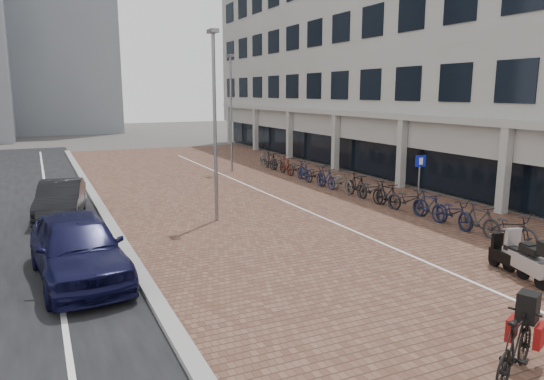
{
  "coord_description": "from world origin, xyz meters",
  "views": [
    {
      "loc": [
        -7.22,
        -9.5,
        4.6
      ],
      "look_at": [
        0.0,
        6.0,
        1.3
      ],
      "focal_mm": 33.48,
      "sensor_mm": 36.0,
      "label": 1
    }
  ],
  "objects_px": {
    "car_dark": "(61,200)",
    "parking_sign": "(420,174)",
    "hero_bike": "(516,346)",
    "scooter_front": "(527,258)",
    "scooter_mid": "(510,255)",
    "car_navy": "(78,248)"
  },
  "relations": [
    {
      "from": "hero_bike",
      "to": "scooter_front",
      "type": "height_order",
      "value": "hero_bike"
    },
    {
      "from": "scooter_mid",
      "to": "parking_sign",
      "type": "bearing_deg",
      "value": 74.12
    },
    {
      "from": "car_dark",
      "to": "parking_sign",
      "type": "xyz_separation_m",
      "value": [
        13.12,
        -4.33,
        0.71
      ]
    },
    {
      "from": "car_navy",
      "to": "scooter_front",
      "type": "height_order",
      "value": "car_navy"
    },
    {
      "from": "car_dark",
      "to": "scooter_front",
      "type": "distance_m",
      "value": 15.51
    },
    {
      "from": "car_dark",
      "to": "scooter_mid",
      "type": "bearing_deg",
      "value": -38.69
    },
    {
      "from": "car_navy",
      "to": "parking_sign",
      "type": "xyz_separation_m",
      "value": [
        13.06,
        2.71,
        0.57
      ]
    },
    {
      "from": "scooter_front",
      "to": "scooter_mid",
      "type": "height_order",
      "value": "scooter_front"
    },
    {
      "from": "hero_bike",
      "to": "scooter_mid",
      "type": "relative_size",
      "value": 1.35
    },
    {
      "from": "scooter_front",
      "to": "parking_sign",
      "type": "bearing_deg",
      "value": 83.45
    },
    {
      "from": "hero_bike",
      "to": "parking_sign",
      "type": "xyz_separation_m",
      "value": [
        7.02,
        10.43,
        0.82
      ]
    },
    {
      "from": "scooter_mid",
      "to": "parking_sign",
      "type": "relative_size",
      "value": 0.66
    },
    {
      "from": "car_dark",
      "to": "parking_sign",
      "type": "bearing_deg",
      "value": -9.05
    },
    {
      "from": "car_navy",
      "to": "scooter_front",
      "type": "bearing_deg",
      "value": -30.28
    },
    {
      "from": "hero_bike",
      "to": "parking_sign",
      "type": "distance_m",
      "value": 12.6
    },
    {
      "from": "car_dark",
      "to": "scooter_mid",
      "type": "height_order",
      "value": "car_dark"
    },
    {
      "from": "scooter_front",
      "to": "parking_sign",
      "type": "distance_m",
      "value": 8.11
    },
    {
      "from": "scooter_front",
      "to": "parking_sign",
      "type": "height_order",
      "value": "parking_sign"
    },
    {
      "from": "hero_bike",
      "to": "scooter_front",
      "type": "bearing_deg",
      "value": -77.31
    },
    {
      "from": "hero_bike",
      "to": "parking_sign",
      "type": "height_order",
      "value": "parking_sign"
    },
    {
      "from": "hero_bike",
      "to": "scooter_mid",
      "type": "xyz_separation_m",
      "value": [
        4.05,
        3.53,
        -0.1
      ]
    },
    {
      "from": "car_dark",
      "to": "scooter_front",
      "type": "relative_size",
      "value": 2.38
    }
  ]
}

